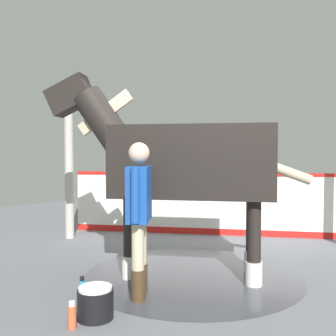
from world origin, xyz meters
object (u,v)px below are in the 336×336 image
horse (182,163)px  wash_bucket (95,303)px  handler (139,208)px  bottle_shampoo (82,290)px  bottle_spray (72,316)px

horse → wash_bucket: size_ratio=8.58×
handler → bottle_shampoo: 1.03m
horse → handler: horse is taller
horse → wash_bucket: 2.01m
horse → handler: 1.01m
bottle_shampoo → bottle_spray: bearing=-131.5°
bottle_shampoo → handler: bearing=-34.7°
horse → bottle_spray: size_ratio=11.95×
handler → bottle_spray: (-0.91, -0.13, -0.85)m
wash_bucket → bottle_spray: 0.27m
wash_bucket → horse: bearing=10.3°
handler → bottle_shampoo: size_ratio=6.33×
horse → bottle_shampoo: size_ratio=11.08×
handler → horse: bearing=60.8°
wash_bucket → bottle_spray: wash_bucket is taller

